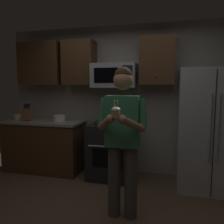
% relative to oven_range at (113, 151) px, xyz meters
% --- Properties ---
extents(wall_back, '(4.40, 0.10, 2.60)m').
position_rel_oven_range_xyz_m(wall_back, '(0.15, 0.39, 0.84)').
color(wall_back, gray).
rests_on(wall_back, ground).
extents(oven_range, '(0.76, 0.70, 0.93)m').
position_rel_oven_range_xyz_m(oven_range, '(0.00, 0.00, 0.00)').
color(oven_range, black).
rests_on(oven_range, ground).
extents(microwave, '(0.74, 0.41, 0.40)m').
position_rel_oven_range_xyz_m(microwave, '(0.00, 0.12, 1.26)').
color(microwave, '#9EA0A5').
extents(refrigerator, '(0.90, 0.75, 1.80)m').
position_rel_oven_range_xyz_m(refrigerator, '(1.50, -0.04, 0.44)').
color(refrigerator, '#B7BABF').
rests_on(refrigerator, ground).
extents(cabinet_row_upper, '(2.78, 0.36, 0.76)m').
position_rel_oven_range_xyz_m(cabinet_row_upper, '(-0.57, 0.17, 1.49)').
color(cabinet_row_upper, '#4C301C').
extents(counter_left, '(1.44, 0.66, 0.92)m').
position_rel_oven_range_xyz_m(counter_left, '(-1.30, 0.02, 0.00)').
color(counter_left, '#4C301C').
rests_on(counter_left, ground).
extents(knife_block, '(0.16, 0.15, 0.32)m').
position_rel_oven_range_xyz_m(knife_block, '(-1.60, -0.03, 0.57)').
color(knife_block, brown).
rests_on(knife_block, counter_left).
extents(bowl_large_white, '(0.23, 0.23, 0.11)m').
position_rel_oven_range_xyz_m(bowl_large_white, '(-1.00, 0.04, 0.51)').
color(bowl_large_white, white).
rests_on(bowl_large_white, counter_left).
extents(bowl_small_colored, '(0.20, 0.20, 0.09)m').
position_rel_oven_range_xyz_m(bowl_small_colored, '(-1.84, 0.04, 0.51)').
color(bowl_small_colored, beige).
rests_on(bowl_small_colored, counter_left).
extents(person, '(0.60, 0.48, 1.76)m').
position_rel_oven_range_xyz_m(person, '(0.41, -1.12, 0.53)').
color(person, '#4C4742').
rests_on(person, ground).
extents(cupcake, '(0.09, 0.09, 0.17)m').
position_rel_oven_range_xyz_m(cupcake, '(0.41, -1.45, 0.83)').
color(cupcake, '#A87F56').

